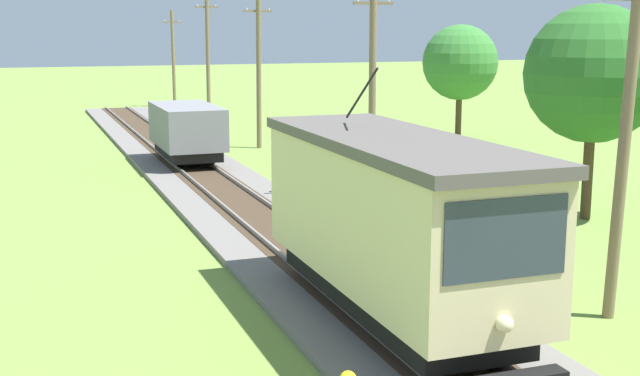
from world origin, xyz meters
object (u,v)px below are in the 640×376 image
object	(u,v)px
utility_pole_distant	(208,57)
tree_left_far	(594,74)
freight_car	(187,131)
red_tram	(393,220)
tree_right_near	(460,63)
utility_pole_mid	(372,88)
second_worker	(495,251)
utility_pole_far	(259,69)
utility_pole_horizon	(173,58)
utility_pole_near_tram	(625,138)

from	to	relation	value
utility_pole_distant	tree_left_far	size ratio (longest dim) A/B	1.22
freight_car	utility_pole_distant	size ratio (longest dim) A/B	0.65
red_tram	tree_right_near	xyz separation A→B (m)	(15.33, 24.82, 1.83)
utility_pole_mid	second_worker	size ratio (longest dim) A/B	4.22
utility_pole_distant	tree_left_far	distance (m)	30.07
utility_pole_mid	tree_right_near	bearing A→B (deg)	51.20
utility_pole_far	utility_pole_distant	size ratio (longest dim) A/B	0.94
red_tram	utility_pole_horizon	world-z (taller)	utility_pole_horizon
utility_pole_far	second_worker	size ratio (longest dim) A/B	4.21
utility_pole_near_tram	utility_pole_mid	distance (m)	12.41
red_tram	utility_pole_near_tram	bearing A→B (deg)	-14.39
utility_pole_horizon	second_worker	distance (m)	46.99
utility_pole_horizon	tree_left_far	bearing A→B (deg)	-82.73
red_tram	freight_car	bearing A→B (deg)	90.01
utility_pole_mid	tree_left_far	distance (m)	7.01
red_tram	second_worker	size ratio (longest dim) A/B	4.79
freight_car	utility_pole_mid	xyz separation A→B (m)	(4.44, -9.36, 2.31)
red_tram	utility_pole_mid	xyz separation A→B (m)	(4.44, 11.27, 1.67)
second_worker	tree_left_far	bearing A→B (deg)	32.00
second_worker	tree_right_near	xyz separation A→B (m)	(12.30, 23.68, 3.04)
utility_pole_far	utility_pole_horizon	world-z (taller)	utility_pole_far
second_worker	utility_pole_horizon	bearing A→B (deg)	80.53
utility_pole_horizon	tree_left_far	distance (m)	41.69
utility_pole_mid	utility_pole_far	bearing A→B (deg)	90.00
utility_pole_near_tram	freight_car	bearing A→B (deg)	101.52
red_tram	second_worker	world-z (taller)	red_tram
utility_pole_far	tree_left_far	distance (m)	19.09
utility_pole_near_tram	utility_pole_far	xyz separation A→B (m)	(0.00, 26.17, 0.11)
second_worker	utility_pole_far	bearing A→B (deg)	78.88
tree_right_near	tree_left_far	xyz separation A→B (m)	(-5.62, -18.13, 0.44)
utility_pole_near_tram	tree_right_near	size ratio (longest dim) A/B	1.21
utility_pole_near_tram	tree_right_near	distance (m)	28.16
freight_car	second_worker	xyz separation A→B (m)	(3.03, -19.50, -0.57)
utility_pole_distant	utility_pole_horizon	bearing A→B (deg)	90.00
utility_pole_near_tram	utility_pole_mid	xyz separation A→B (m)	(0.00, 12.41, 0.12)
utility_pole_horizon	second_worker	world-z (taller)	utility_pole_horizon
red_tram	utility_pole_distant	size ratio (longest dim) A/B	1.07
utility_pole_distant	tree_right_near	size ratio (longest dim) A/B	1.33
tree_left_far	utility_pole_distant	bearing A→B (deg)	100.10
utility_pole_distant	second_worker	xyz separation A→B (m)	(-1.41, -35.16, -3.11)
utility_pole_far	tree_left_far	xyz separation A→B (m)	(5.27, -18.34, 0.62)
red_tram	tree_right_near	world-z (taller)	tree_right_near
utility_pole_horizon	second_worker	bearing A→B (deg)	-91.72
red_tram	utility_pole_distant	bearing A→B (deg)	83.03
red_tram	utility_pole_mid	distance (m)	12.23
tree_right_near	utility_pole_horizon	bearing A→B (deg)	115.14
red_tram	utility_pole_distant	xyz separation A→B (m)	(4.44, 36.30, 1.90)
utility_pole_mid	tree_right_near	distance (m)	17.39
utility_pole_horizon	tree_right_near	xyz separation A→B (m)	(10.90, -23.21, 0.40)
utility_pole_horizon	tree_left_far	world-z (taller)	utility_pole_horizon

